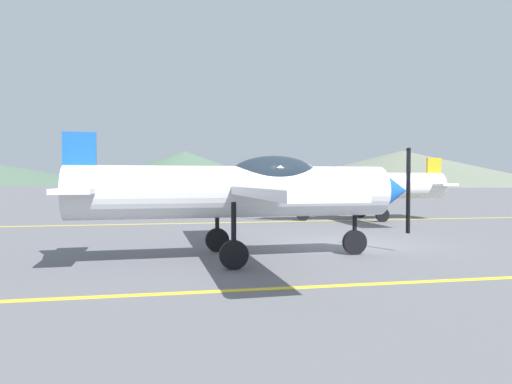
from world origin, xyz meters
TOP-DOWN VIEW (x-y plane):
  - ground_plane at (0.00, 0.00)m, footprint 400.00×400.00m
  - apron_line_near at (0.00, -4.25)m, footprint 80.00×0.16m
  - apron_line_far at (0.00, 7.36)m, footprint 80.00×0.16m
  - airplane_near at (-3.05, -1.34)m, footprint 8.06×9.29m
  - airplane_mid at (3.64, 7.62)m, footprint 8.04×9.28m
  - airplane_far at (5.75, 20.46)m, footprint 8.11×9.32m
  - hill_centerleft at (0.51, 129.65)m, footprint 60.70×60.70m
  - hill_centerright at (68.05, 121.48)m, footprint 88.65×88.65m

SIDE VIEW (x-z plane):
  - ground_plane at x=0.00m, z-range 0.00..0.00m
  - apron_line_near at x=0.00m, z-range 0.00..0.01m
  - apron_line_far at x=0.00m, z-range 0.00..0.01m
  - airplane_near at x=-3.05m, z-range 0.18..2.96m
  - airplane_mid at x=3.64m, z-range 0.18..2.96m
  - airplane_far at x=5.75m, z-range 0.18..2.96m
  - hill_centerleft at x=0.51m, z-range 0.00..10.42m
  - hill_centerright at x=68.05m, z-range 0.00..10.87m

